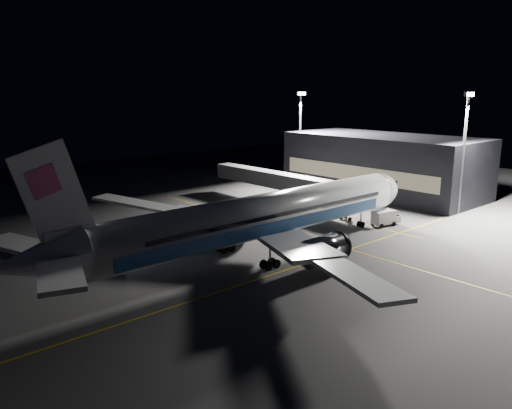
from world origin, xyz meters
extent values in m
plane|color=#4C4C4F|center=(0.00, 0.00, 0.00)|extent=(200.00, 200.00, 0.00)
cube|color=gold|center=(10.00, 0.00, 0.01)|extent=(0.25, 80.00, 0.01)
cube|color=gold|center=(0.00, -6.00, 0.01)|extent=(70.00, 0.25, 0.01)
cube|color=gold|center=(22.00, 10.00, 0.01)|extent=(0.25, 40.00, 0.01)
cylinder|color=silver|center=(0.00, 0.00, 5.30)|extent=(48.00, 5.60, 5.60)
ellipsoid|color=silver|center=(24.00, 0.00, 5.30)|extent=(8.96, 5.60, 5.60)
cube|color=black|center=(26.30, 0.00, 6.30)|extent=(2.20, 3.40, 0.90)
cone|color=silver|center=(-28.50, 0.00, 5.60)|extent=(9.00, 5.49, 5.49)
cube|color=#1E488B|center=(-1.00, 2.78, 4.40)|extent=(42.24, 0.25, 1.50)
cube|color=#1E488B|center=(-1.00, -2.78, 4.40)|extent=(42.24, 0.25, 1.50)
cube|color=silver|center=(-2.50, 8.00, 3.70)|extent=(11.36, 15.23, 1.53)
cube|color=silver|center=(-2.50, -8.00, 3.70)|extent=(11.36, 15.23, 1.53)
cube|color=silver|center=(-7.50, 20.50, 4.57)|extent=(8.57, 13.22, 1.31)
cube|color=silver|center=(-7.50, -20.50, 4.57)|extent=(8.57, 13.22, 1.31)
cube|color=silver|center=(-28.00, 5.20, 5.90)|extent=(6.20, 9.67, 0.45)
cube|color=silver|center=(-28.00, -5.20, 5.90)|extent=(6.20, 9.67, 0.45)
cube|color=white|center=(-26.20, 0.00, 11.50)|extent=(7.53, 0.40, 10.28)
cube|color=#E04C8D|center=(-27.00, 0.00, 12.90)|extent=(3.22, 0.55, 3.22)
cylinder|color=#B7B7BF|center=(1.20, 9.00, 2.55)|extent=(5.60, 3.40, 3.40)
cylinder|color=#B7B7BF|center=(1.20, -9.00, 2.55)|extent=(5.60, 3.40, 3.40)
cylinder|color=#9999A0|center=(20.50, 0.00, 1.25)|extent=(0.26, 0.26, 2.50)
cylinder|color=black|center=(20.50, 0.00, 0.45)|extent=(0.90, 0.70, 0.90)
cylinder|color=#9999A0|center=(-3.00, 4.30, 1.25)|extent=(0.26, 0.26, 2.50)
cylinder|color=#9999A0|center=(-3.00, -4.30, 1.25)|extent=(0.26, 0.26, 2.50)
cylinder|color=black|center=(-3.00, 4.30, 0.55)|extent=(1.10, 1.60, 1.10)
cylinder|color=black|center=(-3.00, -4.30, 0.55)|extent=(1.10, 1.60, 1.10)
cube|color=black|center=(46.00, 14.00, 6.00)|extent=(18.00, 40.00, 12.00)
cube|color=brown|center=(36.95, 14.00, 5.00)|extent=(0.15, 36.00, 3.00)
cube|color=#B2B2B7|center=(22.00, 20.05, 4.60)|extent=(3.00, 33.90, 2.80)
cube|color=#B2B2B7|center=(22.00, 4.20, 4.60)|extent=(3.60, 3.20, 3.40)
cylinder|color=#9999A0|center=(22.00, 4.20, 1.55)|extent=(0.70, 0.70, 3.10)
cylinder|color=black|center=(22.00, 3.30, 0.35)|extent=(0.70, 0.30, 0.70)
cylinder|color=black|center=(22.00, 5.10, 0.35)|extent=(0.70, 0.30, 0.70)
cylinder|color=#59595E|center=(40.00, 32.00, 10.00)|extent=(0.44, 0.44, 20.00)
cube|color=#59595E|center=(40.00, 32.00, 20.30)|extent=(2.40, 0.50, 0.80)
cube|color=white|center=(40.00, 31.65, 20.30)|extent=(2.20, 0.15, 0.60)
cylinder|color=#59595E|center=(40.00, -6.00, 10.00)|extent=(0.44, 0.44, 20.00)
cube|color=#59595E|center=(40.00, -6.00, 20.30)|extent=(2.40, 0.50, 0.80)
cube|color=white|center=(40.00, -6.35, 20.30)|extent=(2.20, 0.15, 0.60)
cube|color=silver|center=(23.63, -2.00, 1.44)|extent=(4.02, 2.54, 2.05)
cube|color=silver|center=(25.82, -2.43, 0.89)|extent=(1.80, 2.02, 1.12)
cube|color=black|center=(25.82, -2.43, 1.35)|extent=(1.40, 1.77, 0.47)
cylinder|color=black|center=(25.10, -1.29, 0.37)|extent=(0.78, 0.37, 0.75)
cylinder|color=black|center=(24.72, -3.21, 0.37)|extent=(0.78, 0.37, 0.75)
cylinder|color=black|center=(22.53, -0.79, 0.37)|extent=(0.78, 0.37, 0.75)
cylinder|color=black|center=(22.16, -2.71, 0.37)|extent=(0.78, 0.37, 0.75)
cube|color=black|center=(-11.80, 16.77, 0.81)|extent=(2.61, 1.63, 1.19)
cube|color=black|center=(-11.80, 16.77, 1.57)|extent=(1.09, 1.09, 0.65)
sphere|color=#FFF2CC|center=(-12.34, 15.92, 0.81)|extent=(0.28, 0.28, 0.28)
sphere|color=#FFF2CC|center=(-11.26, 15.92, 0.81)|extent=(0.28, 0.28, 0.28)
cylinder|color=black|center=(-10.82, 17.69, 0.33)|extent=(0.65, 0.24, 0.65)
cylinder|color=black|center=(-10.82, 15.85, 0.33)|extent=(0.65, 0.24, 0.65)
cylinder|color=black|center=(-12.78, 17.69, 0.33)|extent=(0.65, 0.24, 0.65)
cylinder|color=black|center=(-12.77, 15.84, 0.33)|extent=(0.65, 0.24, 0.65)
cone|color=#DA5F09|center=(6.00, 13.28, 0.30)|extent=(0.40, 0.40, 0.59)
cone|color=#DA5F09|center=(-3.55, 10.68, 0.28)|extent=(0.38, 0.38, 0.57)
cone|color=#DA5F09|center=(0.61, 13.84, 0.29)|extent=(0.39, 0.39, 0.59)
camera|label=1|loc=(-41.84, -45.71, 20.81)|focal=35.00mm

